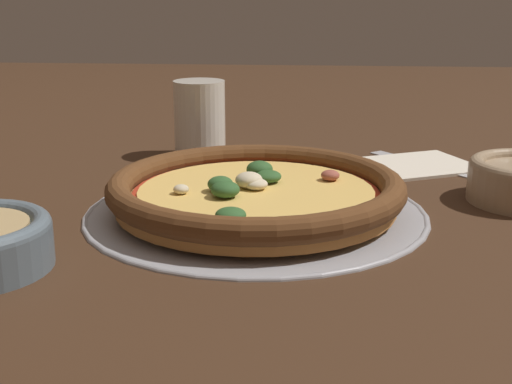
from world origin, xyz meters
The scene contains 6 objects.
ground_plane centered at (0.00, 0.00, 0.00)m, with size 3.00×3.00×0.00m, color #3D2616.
pizza_tray centered at (0.00, 0.00, 0.00)m, with size 0.38×0.38×0.01m.
pizza centered at (0.00, 0.00, 0.03)m, with size 0.33×0.33×0.04m.
drinking_cup centered at (-0.11, 0.27, 0.06)m, with size 0.07×0.07×0.11m.
napkin centered at (0.21, 0.23, 0.00)m, with size 0.18×0.17×0.01m.
fork centered at (0.21, 0.24, 0.00)m, with size 0.14×0.16×0.00m.
Camera 1 is at (0.06, -0.75, 0.24)m, focal length 50.00 mm.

